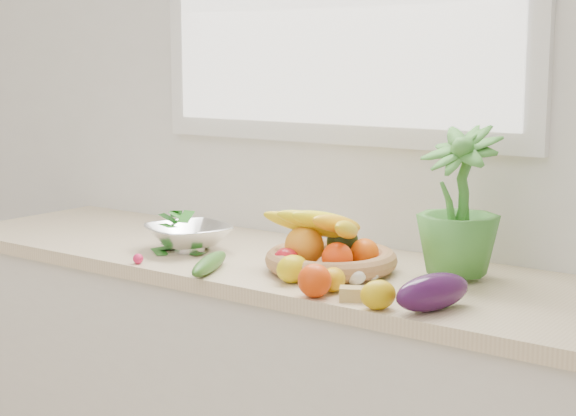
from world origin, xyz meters
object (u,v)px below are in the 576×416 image
Objects in this scene: cucumber at (209,264)px; potted_herb at (459,200)px; fruit_basket at (330,252)px; apple at (286,261)px; colander_with_spinach at (188,230)px; eggplant at (433,292)px.

potted_herb reaches higher than cucumber.
potted_herb is at bearing 20.47° from fruit_basket.
apple reaches higher than cucumber.
fruit_basket is 1.41× the size of colander_with_spinach.
fruit_basket is at bearing 58.48° from apple.
apple is 0.13m from fruit_basket.
apple is 0.40m from colander_with_spinach.
eggplant is at bearing -9.16° from colander_with_spinach.
potted_herb is at bearing 29.31° from cucumber.
fruit_basket reaches higher than eggplant.
fruit_basket is (0.07, 0.11, 0.02)m from apple.
eggplant reaches higher than apple.
eggplant is 0.87× the size of cucumber.
fruit_basket reaches higher than cucumber.
potted_herb reaches higher than colander_with_spinach.
fruit_basket is at bearing 4.98° from colander_with_spinach.
apple is at bearing 171.01° from eggplant.
colander_with_spinach is at bearing -168.62° from potted_herb.
apple is 0.46m from eggplant.
cucumber is 0.65× the size of potted_herb.
apple is at bearing -149.35° from potted_herb.
colander_with_spinach is at bearing 144.20° from cucumber.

